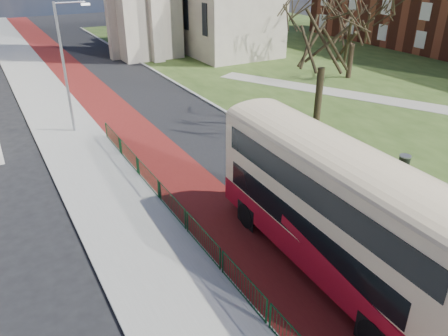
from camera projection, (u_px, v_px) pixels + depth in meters
ground at (300, 262)px, 16.76m from camera, size 160.00×160.00×0.00m
road_carriageway at (150, 109)px, 33.01m from camera, size 9.00×120.00×0.01m
bus_lane at (115, 115)px, 31.82m from camera, size 3.40×120.00×0.01m
pavement_west at (61, 123)px, 30.12m from camera, size 4.00×120.00×0.12m
kerb_west at (90, 118)px, 31.00m from camera, size 0.25×120.00×0.13m
kerb_east at (193, 93)px, 36.57m from camera, size 0.25×80.00×0.13m
grass_green at (365, 66)px, 45.36m from camera, size 40.00×80.00×0.04m
footpath at (425, 107)px, 33.35m from camera, size 18.84×32.82×0.03m
pedestrian_railing at (185, 221)px, 18.33m from camera, size 0.07×24.00×1.12m
streetlamp at (66, 62)px, 26.83m from camera, size 2.13×0.18×8.00m
bus at (336, 207)px, 15.13m from camera, size 3.09×11.65×4.83m
winter_tree_near at (326, 23)px, 27.91m from camera, size 7.17×7.17×9.48m
winter_tree_far at (356, 15)px, 38.61m from camera, size 6.35×6.35×8.07m
litter_bin at (404, 164)px, 23.27m from camera, size 0.80×0.80×0.99m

